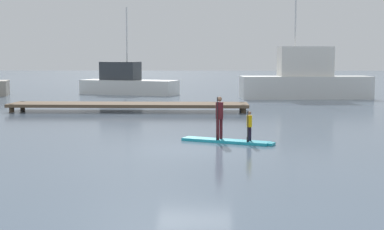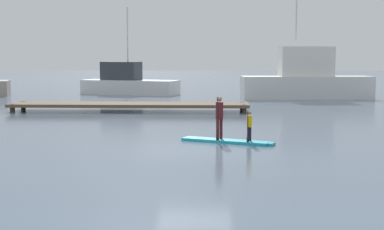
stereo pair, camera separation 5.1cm
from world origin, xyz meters
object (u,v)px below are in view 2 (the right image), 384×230
at_px(paddler_adult, 219,115).
at_px(fishing_boat_green_midground, 306,80).
at_px(paddleboard_near, 227,141).
at_px(paddler_child_solo, 249,125).
at_px(fishing_boat_white_large, 128,83).

relative_size(paddler_adult, fishing_boat_green_midground, 0.16).
height_order(paddler_adult, fishing_boat_green_midground, fishing_boat_green_midground).
bearing_deg(paddleboard_near, fishing_boat_green_midground, 73.92).
xyz_separation_m(paddler_adult, paddler_child_solo, (1.06, -0.46, -0.29)).
distance_m(paddler_adult, paddler_child_solo, 1.19).
bearing_deg(fishing_boat_green_midground, paddleboard_near, -106.08).
xyz_separation_m(paddleboard_near, paddler_child_solo, (0.76, -0.34, 0.65)).
height_order(paddler_child_solo, fishing_boat_green_midground, fishing_boat_green_midground).
height_order(paddleboard_near, fishing_boat_green_midground, fishing_boat_green_midground).
height_order(paddleboard_near, paddler_child_solo, paddler_child_solo).
bearing_deg(paddler_child_solo, paddleboard_near, 155.99).
bearing_deg(fishing_boat_white_large, fishing_boat_green_midground, -17.45).
xyz_separation_m(paddler_child_solo, fishing_boat_white_large, (-8.51, 27.32, 0.26)).
relative_size(paddleboard_near, fishing_boat_white_large, 0.39).
distance_m(paddleboard_near, paddler_adult, 1.00).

